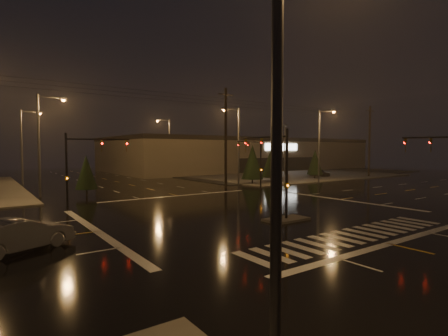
% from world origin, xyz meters
% --- Properties ---
extents(ground, '(140.00, 140.00, 0.00)m').
position_xyz_m(ground, '(0.00, 0.00, 0.00)').
color(ground, black).
rests_on(ground, ground).
extents(sidewalk_ne, '(36.00, 36.00, 0.12)m').
position_xyz_m(sidewalk_ne, '(30.00, 30.00, 0.06)').
color(sidewalk_ne, '#44423D').
rests_on(sidewalk_ne, ground).
extents(median_island, '(3.00, 1.60, 0.15)m').
position_xyz_m(median_island, '(0.00, -4.00, 0.07)').
color(median_island, '#44423D').
rests_on(median_island, ground).
extents(crosswalk, '(15.00, 2.60, 0.01)m').
position_xyz_m(crosswalk, '(0.00, -9.00, 0.01)').
color(crosswalk, beige).
rests_on(crosswalk, ground).
extents(stop_bar_near, '(16.00, 0.50, 0.01)m').
position_xyz_m(stop_bar_near, '(0.00, -11.00, 0.01)').
color(stop_bar_near, beige).
rests_on(stop_bar_near, ground).
extents(stop_bar_far, '(16.00, 0.50, 0.01)m').
position_xyz_m(stop_bar_far, '(0.00, 11.00, 0.01)').
color(stop_bar_far, beige).
rests_on(stop_bar_far, ground).
extents(parking_lot, '(50.00, 24.00, 0.08)m').
position_xyz_m(parking_lot, '(35.00, 28.00, 0.04)').
color(parking_lot, black).
rests_on(parking_lot, ground).
extents(retail_building, '(60.20, 28.30, 7.20)m').
position_xyz_m(retail_building, '(35.00, 45.99, 3.84)').
color(retail_building, '#6C644D').
rests_on(retail_building, ground).
extents(signal_mast_median, '(0.25, 4.59, 6.00)m').
position_xyz_m(signal_mast_median, '(0.00, -3.07, 3.75)').
color(signal_mast_median, black).
rests_on(signal_mast_median, ground).
extents(signal_mast_ne, '(4.84, 1.86, 6.00)m').
position_xyz_m(signal_mast_ne, '(9.50, 10.14, 3.79)').
color(signal_mast_ne, black).
rests_on(signal_mast_ne, ground).
extents(signal_mast_nw, '(4.84, 1.86, 6.00)m').
position_xyz_m(signal_mast_nw, '(-9.50, 10.14, 3.79)').
color(signal_mast_nw, black).
rests_on(signal_mast_nw, ground).
extents(streetlight_0, '(2.77, 0.32, 10.00)m').
position_xyz_m(streetlight_0, '(-11.18, -15.00, 5.80)').
color(streetlight_0, '#38383A').
rests_on(streetlight_0, ground).
extents(streetlight_1, '(2.77, 0.32, 10.00)m').
position_xyz_m(streetlight_1, '(-11.18, 18.00, 5.80)').
color(streetlight_1, '#38383A').
rests_on(streetlight_1, ground).
extents(streetlight_2, '(2.77, 0.32, 10.00)m').
position_xyz_m(streetlight_2, '(-11.18, 34.00, 5.80)').
color(streetlight_2, '#38383A').
rests_on(streetlight_2, ground).
extents(streetlight_3, '(2.77, 0.32, 10.00)m').
position_xyz_m(streetlight_3, '(11.18, 16.00, 5.80)').
color(streetlight_3, '#38383A').
rests_on(streetlight_3, ground).
extents(streetlight_4, '(2.77, 0.32, 10.00)m').
position_xyz_m(streetlight_4, '(11.18, 36.00, 5.80)').
color(streetlight_4, '#38383A').
rests_on(streetlight_4, ground).
extents(streetlight_6, '(0.32, 2.77, 10.00)m').
position_xyz_m(streetlight_6, '(22.00, 11.18, 5.80)').
color(streetlight_6, '#38383A').
rests_on(streetlight_6, ground).
extents(utility_pole_1, '(2.20, 0.32, 12.00)m').
position_xyz_m(utility_pole_1, '(8.00, 14.00, 6.13)').
color(utility_pole_1, black).
rests_on(utility_pole_1, ground).
extents(utility_pole_2, '(2.20, 0.32, 12.00)m').
position_xyz_m(utility_pole_2, '(38.00, 14.00, 6.13)').
color(utility_pole_2, black).
rests_on(utility_pole_2, ground).
extents(conifer_0, '(2.94, 2.94, 5.29)m').
position_xyz_m(conifer_0, '(13.79, 15.93, 2.99)').
color(conifer_0, black).
rests_on(conifer_0, ground).
extents(conifer_1, '(2.76, 2.76, 5.01)m').
position_xyz_m(conifer_1, '(18.11, 16.87, 2.85)').
color(conifer_1, black).
rests_on(conifer_1, ground).
extents(conifer_2, '(2.50, 2.50, 4.61)m').
position_xyz_m(conifer_2, '(27.43, 16.75, 2.65)').
color(conifer_2, black).
rests_on(conifer_2, ground).
extents(conifer_3, '(2.16, 2.16, 4.07)m').
position_xyz_m(conifer_3, '(-7.60, 16.11, 2.38)').
color(conifer_3, black).
rests_on(conifer_3, ground).
extents(car_parked, '(1.78, 3.98, 1.33)m').
position_xyz_m(car_parked, '(31.52, 19.23, 0.66)').
color(car_parked, black).
rests_on(car_parked, ground).
extents(car_crossing, '(4.86, 3.28, 1.52)m').
position_xyz_m(car_crossing, '(-14.93, -1.91, 0.76)').
color(car_crossing, slate).
rests_on(car_crossing, ground).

